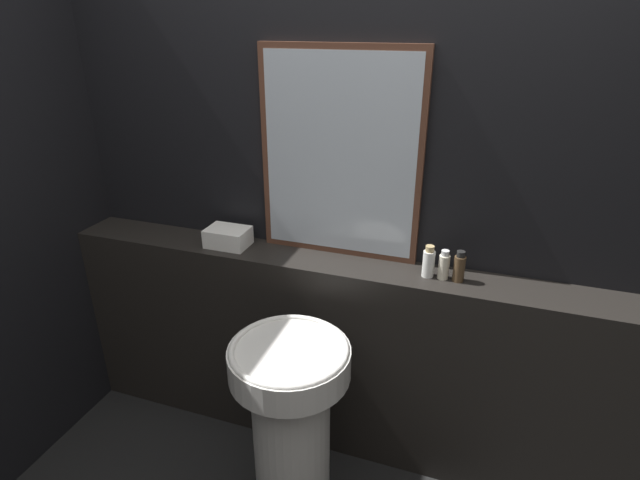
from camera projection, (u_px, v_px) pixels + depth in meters
The scene contains 8 objects.
wall_back at pixel (354, 187), 2.12m from camera, with size 8.00×0.06×2.50m.
vanity_counter at pixel (341, 355), 2.31m from camera, with size 2.60×0.23×0.96m.
pedestal_sink at pixel (291, 421), 1.93m from camera, with size 0.45×0.45×0.83m.
mirror at pixel (340, 156), 2.03m from camera, with size 0.68×0.03×0.87m.
towel_stack at pixel (228, 237), 2.25m from camera, with size 0.19×0.14×0.08m.
shampoo_bottle at pixel (429, 262), 1.98m from camera, with size 0.05×0.05×0.13m.
conditioner_bottle at pixel (444, 266), 1.96m from camera, with size 0.04×0.04×0.12m.
lotion_bottle at pixel (459, 267), 1.94m from camera, with size 0.04×0.04×0.13m.
Camera 1 is at (0.53, -0.66, 1.91)m, focal length 28.00 mm.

